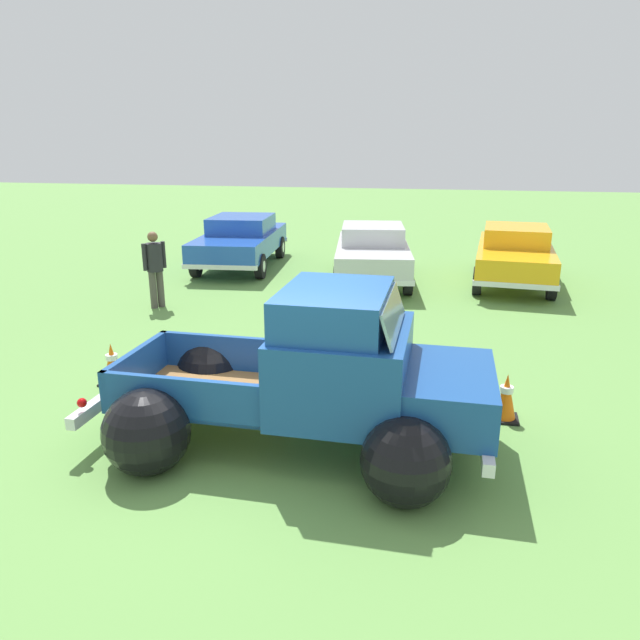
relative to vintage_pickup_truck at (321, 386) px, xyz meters
name	(u,v)px	position (x,y,z in m)	size (l,w,h in m)	color
ground_plane	(289,441)	(-0.39, 0.00, -0.76)	(80.00, 80.00, 0.00)	#609347
vintage_pickup_truck	(321,386)	(0.00, 0.00, 0.00)	(4.63, 2.81, 1.96)	black
show_car_0	(241,239)	(-4.40, 9.71, 0.03)	(2.36, 4.74, 1.43)	black
show_car_1	(372,251)	(-0.48, 8.65, 0.02)	(2.41, 4.46, 1.43)	black
show_car_2	(515,253)	(3.06, 9.15, 0.03)	(2.16, 4.57, 1.43)	black
spectator_0	(155,265)	(-4.73, 5.18, 0.18)	(0.48, 0.48, 1.65)	#4C4742
lane_cone_0	(506,397)	(2.20, 1.14, -0.45)	(0.36, 0.36, 0.63)	black
lane_cone_1	(112,364)	(-3.40, 1.15, -0.45)	(0.36, 0.36, 0.63)	black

